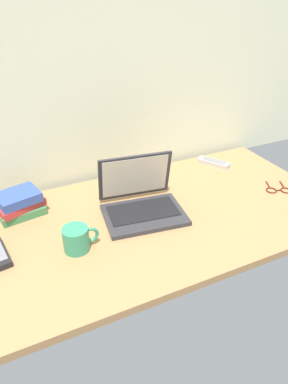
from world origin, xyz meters
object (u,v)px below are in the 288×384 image
object	(u,v)px
coffee_mug	(77,239)
remote_control_near	(214,163)
eyeglasses	(278,190)
book_stack	(20,204)
laptop	(141,201)

from	to	relation	value
coffee_mug	remote_control_near	size ratio (longest dim) A/B	0.79
eyeglasses	remote_control_near	bearing A→B (deg)	108.40
coffee_mug	book_stack	xyz separation A→B (m)	(-0.14, 0.30, 0.00)
remote_control_near	eyeglasses	xyz separation A→B (m)	(0.11, -0.33, -0.01)
coffee_mug	remote_control_near	world-z (taller)	coffee_mug
coffee_mug	eyeglasses	xyz separation A→B (m)	(0.91, 0.00, -0.04)
eyeglasses	book_stack	size ratio (longest dim) A/B	0.66
eyeglasses	book_stack	bearing A→B (deg)	164.09
eyeglasses	laptop	bearing A→B (deg)	169.27
remote_control_near	eyeglasses	size ratio (longest dim) A/B	1.21
book_stack	coffee_mug	bearing A→B (deg)	-64.62
coffee_mug	remote_control_near	distance (m)	0.87
laptop	remote_control_near	size ratio (longest dim) A/B	2.11
laptop	book_stack	size ratio (longest dim) A/B	1.68
laptop	coffee_mug	bearing A→B (deg)	-158.12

